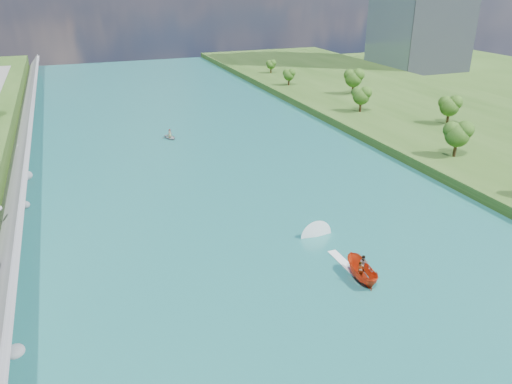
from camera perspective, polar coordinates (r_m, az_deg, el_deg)
name	(u,v)px	position (r m, az deg, el deg)	size (l,w,h in m)	color
ground	(319,295)	(45.25, 7.19, -11.56)	(260.00, 260.00, 0.00)	#2D5119
river_water	(243,205)	(61.13, -1.54, -1.50)	(55.00, 240.00, 0.10)	#1B6066
riprap_bank	(8,231)	(57.17, -26.48, -4.05)	(3.86, 236.00, 4.26)	slate
motorboat	(355,265)	(48.12, 11.26, -8.23)	(3.60, 19.23, 2.11)	red
raft	(170,136)	(87.62, -9.80, 6.27)	(2.90, 3.51, 1.67)	gray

